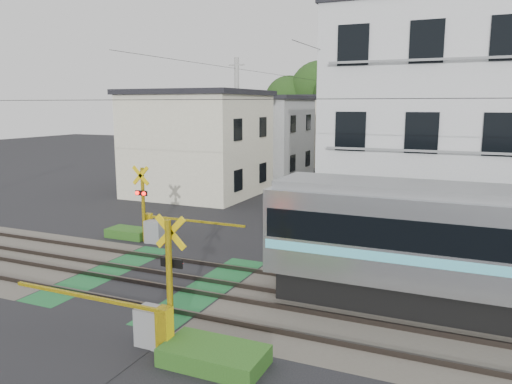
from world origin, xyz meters
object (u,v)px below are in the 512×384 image
at_px(crossing_signal_near, 154,317).
at_px(apartment_block, 465,125).
at_px(crossing_signal_far, 153,225).
at_px(pedestrian, 364,152).

distance_m(crossing_signal_near, apartment_block, 14.95).
bearing_deg(crossing_signal_near, crossing_signal_far, 125.29).
height_order(crossing_signal_near, crossing_signal_far, same).
bearing_deg(pedestrian, crossing_signal_near, 100.03).
relative_size(crossing_signal_near, pedestrian, 2.55).
bearing_deg(crossing_signal_near, pedestrian, 94.97).
bearing_deg(crossing_signal_far, pedestrian, 86.91).
bearing_deg(crossing_signal_near, apartment_block, 65.78).
xyz_separation_m(crossing_signal_far, pedestrian, (1.74, 32.18, 0.22)).
height_order(crossing_signal_near, pedestrian, crossing_signal_near).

